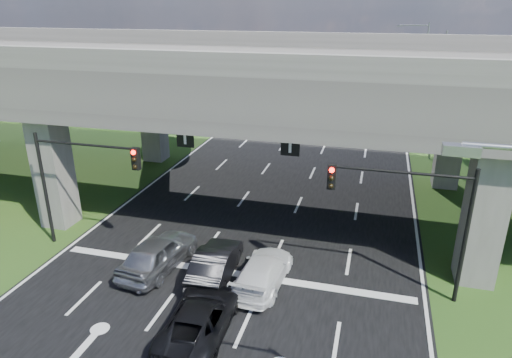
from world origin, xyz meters
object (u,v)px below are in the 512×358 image
at_px(car_silver, 158,253).
at_px(car_dark, 215,263).
at_px(signal_right, 413,207).
at_px(streetlight_far, 434,87).
at_px(car_white, 263,271).
at_px(car_trailing, 200,318).
at_px(streetlight_beyond, 420,62).
at_px(signal_left, 78,172).

bearing_deg(car_silver, car_dark, -173.42).
relative_size(signal_right, car_dark, 1.32).
bearing_deg(signal_right, streetlight_far, 83.53).
bearing_deg(car_silver, car_white, -173.42).
bearing_deg(car_white, car_trailing, 70.94).
distance_m(car_silver, car_white, 5.12).
height_order(streetlight_beyond, car_silver, streetlight_beyond).
xyz_separation_m(car_silver, car_dark, (2.87, 0.00, -0.08)).
relative_size(streetlight_far, car_dark, 2.20).
bearing_deg(car_silver, streetlight_far, -115.99).
height_order(streetlight_beyond, car_white, streetlight_beyond).
height_order(signal_right, streetlight_far, streetlight_far).
bearing_deg(signal_left, car_white, -5.59).
bearing_deg(car_dark, car_trailing, 97.06).
bearing_deg(signal_right, car_silver, -175.16).
xyz_separation_m(streetlight_far, car_white, (-8.30, -21.00, -5.14)).
relative_size(signal_right, car_silver, 1.23).
height_order(signal_left, streetlight_far, streetlight_far).
xyz_separation_m(streetlight_beyond, car_trailing, (-9.82, -40.75, -5.14)).
xyz_separation_m(car_white, car_trailing, (-1.53, -3.75, -0.00)).
distance_m(streetlight_beyond, car_trailing, 42.24).
bearing_deg(car_silver, signal_left, -5.24).
height_order(signal_left, streetlight_beyond, streetlight_beyond).
distance_m(signal_right, car_dark, 9.00).
relative_size(signal_right, signal_left, 1.00).
xyz_separation_m(car_silver, car_trailing, (3.59, -3.75, -0.15)).
distance_m(streetlight_far, car_silver, 25.41).
height_order(streetlight_far, car_silver, streetlight_far).
height_order(signal_left, car_dark, signal_left).
xyz_separation_m(streetlight_beyond, car_dark, (-10.55, -37.00, -5.07)).
relative_size(car_dark, car_trailing, 0.93).
bearing_deg(signal_left, streetlight_beyond, 63.57).
bearing_deg(streetlight_beyond, car_dark, -105.91).
xyz_separation_m(signal_left, streetlight_far, (17.92, 20.06, 1.66)).
xyz_separation_m(signal_left, car_silver, (4.51, -0.94, -3.33)).
xyz_separation_m(car_silver, car_white, (5.12, 0.00, -0.15)).
bearing_deg(streetlight_beyond, car_trailing, -103.55).
bearing_deg(car_dark, streetlight_far, -120.54).
distance_m(signal_left, car_white, 10.28).
bearing_deg(streetlight_far, signal_left, -131.78).
relative_size(signal_right, car_trailing, 1.23).
distance_m(signal_left, car_silver, 5.68).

